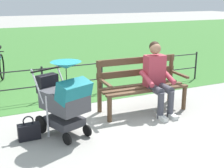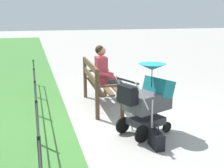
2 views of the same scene
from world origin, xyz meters
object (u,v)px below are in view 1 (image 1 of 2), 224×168
object	(u,v)px
stroller	(64,98)
person_on_bench	(157,76)
park_bench	(141,82)
handbag	(29,131)

from	to	relation	value
stroller	person_on_bench	bearing A→B (deg)	-172.34
park_bench	stroller	xyz separation A→B (m)	(1.57, 0.46, 0.07)
handbag	stroller	bearing A→B (deg)	171.89
person_on_bench	handbag	xyz separation A→B (m)	(2.31, 0.16, -0.55)
person_on_bench	stroller	distance (m)	1.79
stroller	handbag	size ratio (longest dim) A/B	3.11
park_bench	person_on_bench	distance (m)	0.34
stroller	handbag	xyz separation A→B (m)	(0.54, -0.08, -0.47)
stroller	park_bench	bearing A→B (deg)	-163.60
stroller	handbag	world-z (taller)	stroller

